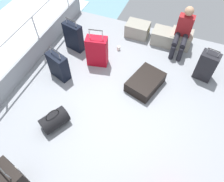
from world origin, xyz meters
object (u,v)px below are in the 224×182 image
suitcase_7 (145,82)px  duffel_bag (54,120)px  cargo_crate_0 (137,29)px  paper_cup (119,48)px  passenger_seated (183,30)px  suitcase_4 (59,66)px  suitcase_6 (97,51)px  cargo_crate_2 (181,39)px  cargo_crate_1 (165,37)px  suitcase_1 (74,37)px  suitcase_3 (206,66)px  suitcase_0 (13,179)px

suitcase_7 → duffel_bag: (-1.27, -1.50, 0.04)m
cargo_crate_0 → paper_cup: bearing=-109.2°
cargo_crate_0 → passenger_seated: (1.08, -0.14, 0.37)m
suitcase_4 → suitcase_6: 0.88m
cargo_crate_0 → cargo_crate_2: (1.08, 0.03, 0.01)m
cargo_crate_0 → cargo_crate_1: size_ratio=0.92×
cargo_crate_2 → suitcase_6: size_ratio=0.58×
suitcase_1 → passenger_seated: bearing=20.9°
suitcase_7 → duffel_bag: bearing=-130.3°
cargo_crate_1 → paper_cup: bearing=-145.3°
passenger_seated → suitcase_1: 2.50m
cargo_crate_0 → suitcase_4: suitcase_4 is taller
cargo_crate_1 → cargo_crate_2: cargo_crate_2 is taller
cargo_crate_2 → duffel_bag: duffel_bag is taller
suitcase_3 → cargo_crate_2: bearing=127.3°
cargo_crate_2 → paper_cup: 1.52m
suitcase_1 → suitcase_3: (2.99, 0.20, -0.01)m
suitcase_0 → duffel_bag: 1.14m
cargo_crate_1 → suitcase_6: size_ratio=0.71×
suitcase_7 → paper_cup: size_ratio=9.02×
suitcase_1 → suitcase_4: suitcase_1 is taller
suitcase_0 → suitcase_1: size_ratio=1.06×
suitcase_7 → suitcase_0: bearing=-115.3°
suitcase_0 → suitcase_6: 2.88m
suitcase_0 → suitcase_4: suitcase_0 is taller
suitcase_3 → suitcase_1: bearing=-176.3°
suitcase_4 → suitcase_6: (0.59, 0.65, 0.05)m
cargo_crate_0 → cargo_crate_1: (0.71, -0.03, 0.00)m
passenger_seated → suitcase_4: bearing=-140.8°
suitcase_3 → duffel_bag: bearing=-136.8°
passenger_seated → suitcase_3: passenger_seated is taller
cargo_crate_1 → suitcase_0: size_ratio=0.76×
cargo_crate_2 → suitcase_1: suitcase_1 is taller
suitcase_0 → suitcase_3: 4.06m
suitcase_4 → cargo_crate_2: bearing=41.9°
cargo_crate_0 → suitcase_3: suitcase_3 is taller
suitcase_4 → paper_cup: bearing=54.8°
paper_cup → passenger_seated: bearing=22.6°
suitcase_7 → suitcase_1: bearing=165.0°
cargo_crate_2 → duffel_bag: (-1.68, -3.07, -0.02)m
suitcase_1 → paper_cup: suitcase_1 is taller
suitcase_6 → passenger_seated: bearing=35.4°
suitcase_0 → suitcase_4: bearing=103.9°
passenger_seated → suitcase_7: 1.52m
cargo_crate_1 → cargo_crate_2: 0.38m
suitcase_1 → suitcase_4: bearing=-82.5°
suitcase_0 → suitcase_6: bearing=89.1°
suitcase_0 → cargo_crate_0: bearing=82.2°
cargo_crate_2 → suitcase_6: 2.09m
cargo_crate_2 → suitcase_6: suitcase_6 is taller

